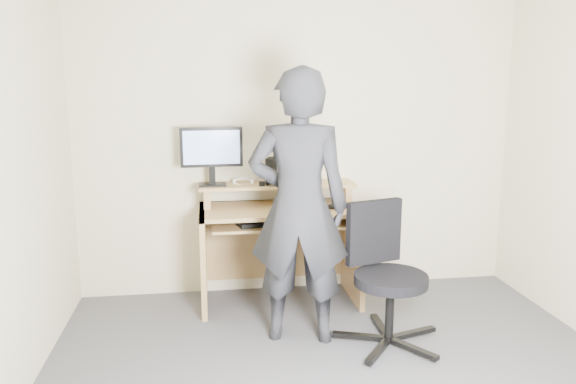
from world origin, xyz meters
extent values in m
cube|color=beige|center=(0.00, 1.75, 1.25)|extent=(3.50, 0.02, 2.50)
cube|color=tan|center=(-0.78, 1.45, 0.38)|extent=(0.04, 0.60, 0.75)
cube|color=tan|center=(0.38, 1.45, 0.38)|extent=(0.04, 0.60, 0.75)
cube|color=tan|center=(-0.20, 1.45, 0.73)|extent=(1.20, 0.60, 0.03)
cube|color=tan|center=(-0.20, 1.37, 0.64)|extent=(1.02, 0.38, 0.02)
cube|color=tan|center=(-0.74, 1.60, 0.82)|extent=(0.05, 0.28, 0.15)
cube|color=tan|center=(0.34, 1.60, 0.82)|extent=(0.05, 0.28, 0.15)
cube|color=tan|center=(-0.20, 1.60, 0.90)|extent=(1.20, 0.30, 0.02)
cube|color=tan|center=(-0.20, 1.74, 0.42)|extent=(1.20, 0.03, 0.65)
cube|color=black|center=(-0.70, 1.58, 0.92)|extent=(0.20, 0.13, 0.01)
cube|color=black|center=(-0.70, 1.59, 0.99)|extent=(0.05, 0.04, 0.13)
cube|color=black|center=(-0.70, 1.57, 1.20)|extent=(0.47, 0.05, 0.30)
cube|color=#8CACF2|center=(-0.70, 1.55, 1.20)|extent=(0.42, 0.02, 0.25)
cube|color=black|center=(-0.24, 1.60, 1.01)|extent=(0.11, 0.15, 0.20)
cylinder|color=#BABABF|center=(-0.18, 1.62, 1.01)|extent=(0.10, 0.10, 0.20)
cube|color=black|center=(0.01, 1.57, 0.92)|extent=(0.11, 0.15, 0.01)
cube|color=black|center=(-0.33, 1.50, 0.93)|extent=(0.05, 0.05, 0.03)
torus|color=silver|center=(-0.46, 1.65, 0.92)|extent=(0.19, 0.19, 0.06)
cube|color=black|center=(-0.30, 1.36, 0.67)|extent=(0.49, 0.28, 0.03)
ellipsoid|color=black|center=(0.19, 1.35, 0.77)|extent=(0.10, 0.06, 0.04)
cube|color=black|center=(0.59, 0.69, 0.04)|extent=(0.36, 0.15, 0.03)
cube|color=black|center=(0.41, 0.82, 0.04)|extent=(0.06, 0.36, 0.03)
cube|color=black|center=(0.23, 0.69, 0.04)|extent=(0.35, 0.16, 0.03)
cube|color=black|center=(0.30, 0.48, 0.04)|extent=(0.26, 0.31, 0.03)
cube|color=black|center=(0.52, 0.48, 0.04)|extent=(0.24, 0.32, 0.03)
cylinder|color=black|center=(0.41, 0.63, 0.24)|extent=(0.06, 0.06, 0.38)
cylinder|color=black|center=(0.41, 0.63, 0.44)|extent=(0.47, 0.47, 0.07)
cube|color=black|center=(0.35, 0.83, 0.71)|extent=(0.40, 0.17, 0.43)
imported|color=black|center=(-0.16, 0.83, 0.89)|extent=(0.73, 0.55, 1.79)
camera|label=1|loc=(-0.73, -2.64, 1.70)|focal=35.00mm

